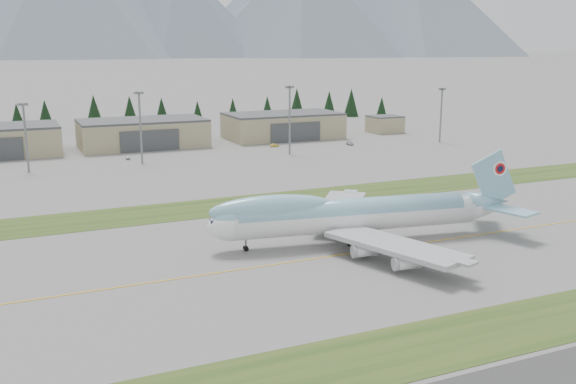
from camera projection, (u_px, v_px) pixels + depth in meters
name	position (u px, v px, depth m)	size (l,w,h in m)	color
ground	(377.00, 250.00, 124.65)	(7000.00, 7000.00, 0.00)	slate
grass_strip_near	(519.00, 326.00, 90.77)	(400.00, 14.00, 0.08)	#274418
grass_strip_far	(285.00, 200.00, 164.77)	(400.00, 18.00, 0.08)	#274418
taxiway_line_main	(377.00, 250.00, 124.65)	(400.00, 0.40, 0.02)	gold
boeing_747_freighter	(353.00, 214.00, 128.26)	(67.26, 57.14, 17.64)	white
hangar_center	(143.00, 133.00, 251.19)	(48.00, 26.60, 10.80)	tan
hangar_right	(283.00, 125.00, 274.85)	(48.00, 26.60, 10.80)	tan
control_shed	(385.00, 124.00, 293.23)	(14.00, 12.00, 7.60)	tan
floodlight_masts	(186.00, 115.00, 217.52)	(191.77, 6.65, 24.74)	slate
service_vehicle_a	(128.00, 159.00, 224.09)	(1.45, 3.59, 1.22)	#BCBDBE
service_vehicle_b	(275.00, 147.00, 251.67)	(1.32, 3.75, 1.24)	gold
service_vehicle_c	(350.00, 145.00, 256.49)	(1.85, 4.55, 1.32)	#999B9E
conifer_belt	(160.00, 111.00, 315.13)	(268.43, 13.86, 16.81)	black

